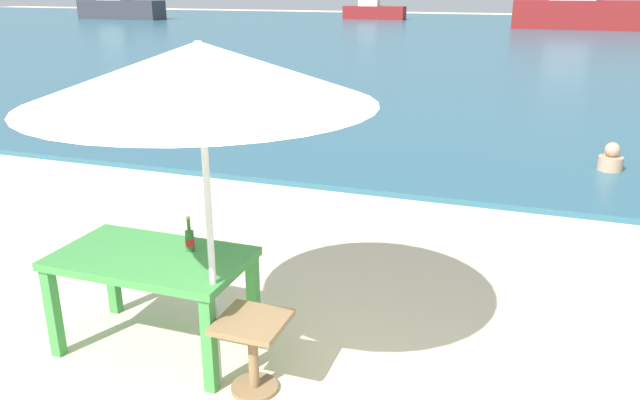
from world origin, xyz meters
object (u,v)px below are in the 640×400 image
at_px(picnic_table_green, 152,269).
at_px(patio_umbrella, 200,73).
at_px(beer_bottle_amber, 190,239).
at_px(boat_tanker, 582,11).
at_px(boat_ferry, 373,11).
at_px(side_table_wood, 253,344).
at_px(swimmer_person, 611,159).
at_px(boat_sailboat, 120,7).

relative_size(picnic_table_green, patio_umbrella, 0.61).
relative_size(picnic_table_green, beer_bottle_amber, 5.28).
height_order(picnic_table_green, patio_umbrella, patio_umbrella).
relative_size(picnic_table_green, boat_tanker, 0.18).
bearing_deg(boat_ferry, picnic_table_green, -77.34).
relative_size(side_table_wood, boat_tanker, 0.07).
xyz_separation_m(patio_umbrella, swimmer_person, (2.95, 6.23, -1.88)).
distance_m(picnic_table_green, beer_bottle_amber, 0.35).
bearing_deg(boat_ferry, patio_umbrella, -76.60).
relative_size(patio_umbrella, boat_sailboat, 0.35).
bearing_deg(boat_tanker, beer_bottle_amber, -96.40).
height_order(side_table_wood, boat_ferry, boat_ferry).
relative_size(beer_bottle_amber, boat_sailboat, 0.04).
bearing_deg(beer_bottle_amber, boat_tanker, 83.60).
bearing_deg(side_table_wood, boat_ferry, 103.73).
distance_m(side_table_wood, boat_ferry, 44.87).
xyz_separation_m(beer_bottle_amber, boat_tanker, (4.14, 36.96, 0.26)).
xyz_separation_m(side_table_wood, boat_tanker, (3.47, 37.36, 0.76)).
distance_m(side_table_wood, boat_sailboat, 47.39).
distance_m(swimmer_person, boat_tanker, 31.16).
relative_size(swimmer_person, boat_ferry, 0.09).
bearing_deg(picnic_table_green, boat_tanker, 83.27).
relative_size(swimmer_person, boat_tanker, 0.05).
relative_size(swimmer_person, boat_sailboat, 0.06).
height_order(swimmer_person, boat_tanker, boat_tanker).
bearing_deg(swimmer_person, boat_tanker, 88.56).
bearing_deg(patio_umbrella, swimmer_person, 64.63).
bearing_deg(boat_sailboat, beer_bottle_amber, -53.05).
bearing_deg(boat_ferry, side_table_wood, -76.27).
distance_m(patio_umbrella, swimmer_person, 7.14).
distance_m(picnic_table_green, patio_umbrella, 1.62).
bearing_deg(swimmer_person, picnic_table_green, -121.03).
bearing_deg(swimmer_person, side_table_wood, -113.34).
xyz_separation_m(side_table_wood, boat_ferry, (-10.65, 43.59, 0.33)).
bearing_deg(side_table_wood, boat_sailboat, 127.31).
xyz_separation_m(side_table_wood, boat_sailboat, (-28.72, 37.69, 0.59)).
relative_size(picnic_table_green, swimmer_person, 3.41).
xyz_separation_m(picnic_table_green, side_table_wood, (0.91, -0.24, -0.30)).
bearing_deg(boat_ferry, boat_sailboat, -161.94).
height_order(patio_umbrella, boat_ferry, patio_umbrella).
bearing_deg(picnic_table_green, boat_sailboat, 126.60).
height_order(swimmer_person, boat_sailboat, boat_sailboat).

